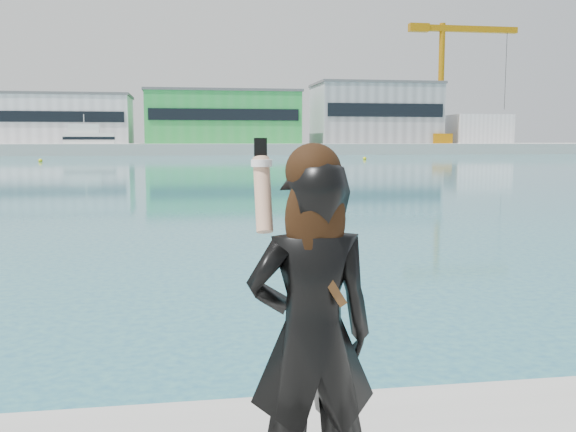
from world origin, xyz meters
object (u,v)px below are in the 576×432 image
object	(u,v)px
dock_crane	(447,79)
buoy_far	(40,162)
motor_yacht	(92,144)
woman	(312,326)
buoy_near	(365,160)

from	to	relation	value
dock_crane	buoy_far	xyz separation A→B (m)	(-70.42, -43.05, -15.07)
motor_yacht	buoy_far	xyz separation A→B (m)	(-1.37, -36.27, -2.03)
motor_yacht	buoy_far	world-z (taller)	motor_yacht
buoy_far	woman	world-z (taller)	woman
dock_crane	motor_yacht	size ratio (longest dim) A/B	1.53
motor_yacht	woman	xyz separation A→B (m)	(16.27, -115.63, -0.31)
dock_crane	buoy_near	bearing A→B (deg)	-125.26
motor_yacht	buoy_near	xyz separation A→B (m)	(40.21, -34.03, -2.03)
buoy_near	woman	xyz separation A→B (m)	(-23.93, -81.60, 1.72)
buoy_far	buoy_near	bearing A→B (deg)	3.09
buoy_far	dock_crane	bearing A→B (deg)	31.44
motor_yacht	buoy_far	distance (m)	36.36
motor_yacht	buoy_far	bearing A→B (deg)	-96.36
dock_crane	buoy_near	size ratio (longest dim) A/B	48.00
buoy_near	woman	size ratio (longest dim) A/B	0.28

